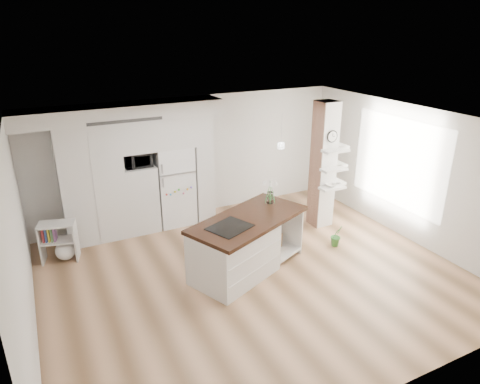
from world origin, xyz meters
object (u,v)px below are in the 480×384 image
object	(u,v)px
floor_plant_a	(337,236)
bookshelf	(61,244)
kitchen_island	(239,248)
refrigerator	(174,185)

from	to	relation	value
floor_plant_a	bookshelf	bearing A→B (deg)	159.47
floor_plant_a	kitchen_island	bearing A→B (deg)	-178.57
refrigerator	kitchen_island	distance (m)	2.58
kitchen_island	bookshelf	xyz separation A→B (m)	(-2.74, 1.90, -0.19)
refrigerator	floor_plant_a	world-z (taller)	refrigerator
kitchen_island	floor_plant_a	bearing A→B (deg)	-22.02
refrigerator	kitchen_island	bearing A→B (deg)	-82.87
refrigerator	floor_plant_a	distance (m)	3.58
bookshelf	floor_plant_a	world-z (taller)	bookshelf
bookshelf	floor_plant_a	bearing A→B (deg)	-6.50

